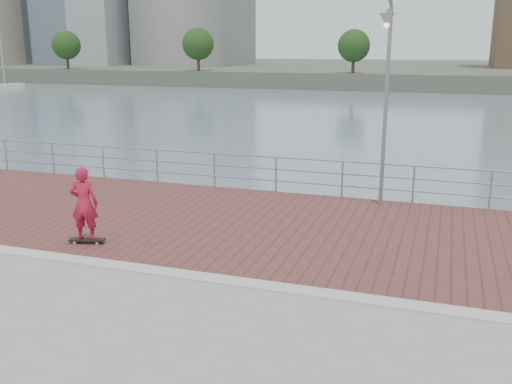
% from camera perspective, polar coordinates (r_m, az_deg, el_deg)
% --- Properties ---
extents(water, '(400.00, 400.00, 0.00)m').
position_cam_1_polar(water, '(12.04, -3.18, -17.73)').
color(water, slate).
rests_on(water, ground).
extents(brick_lane, '(40.00, 6.80, 0.02)m').
position_cam_1_polar(brick_lane, '(14.30, 2.05, -3.50)').
color(brick_lane, brown).
rests_on(brick_lane, seawall).
extents(curb, '(40.00, 0.40, 0.06)m').
position_cam_1_polar(curb, '(11.10, -3.33, -8.82)').
color(curb, '#B7B5AD').
rests_on(curb, seawall).
extents(far_shore, '(320.00, 95.00, 2.50)m').
position_cam_1_polar(far_shore, '(132.11, 17.24, 11.52)').
color(far_shore, '#4C5142').
rests_on(far_shore, ground).
extents(guardrail, '(39.06, 0.06, 1.13)m').
position_cam_1_polar(guardrail, '(17.30, 5.28, 1.95)').
color(guardrail, '#8C9EA8').
rests_on(guardrail, brick_lane).
extents(street_lamp, '(0.40, 1.16, 5.48)m').
position_cam_1_polar(street_lamp, '(15.64, 12.91, 12.18)').
color(street_lamp, gray).
rests_on(street_lamp, brick_lane).
extents(skateboard, '(0.85, 0.41, 0.09)m').
position_cam_1_polar(skateboard, '(13.65, -16.56, -4.62)').
color(skateboard, black).
rests_on(skateboard, brick_lane).
extents(skateboarder, '(0.70, 0.55, 1.70)m').
position_cam_1_polar(skateboarder, '(13.40, -16.82, -1.12)').
color(skateboarder, '#AF1734').
rests_on(skateboarder, skateboard).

